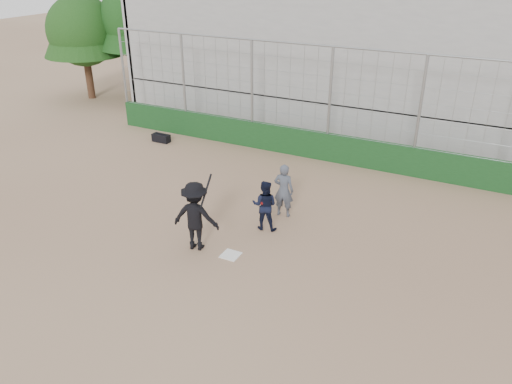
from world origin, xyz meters
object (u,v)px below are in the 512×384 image
at_px(batter_at_plate, 196,216).
at_px(equipment_bag, 161,138).
at_px(catcher_crouched, 265,213).
at_px(umpire, 284,193).

relative_size(batter_at_plate, equipment_bag, 2.69).
bearing_deg(equipment_bag, catcher_crouched, -32.91).
height_order(umpire, equipment_bag, umpire).
bearing_deg(batter_at_plate, catcher_crouched, 55.12).
bearing_deg(catcher_crouched, batter_at_plate, -124.88).
height_order(batter_at_plate, catcher_crouched, batter_at_plate).
relative_size(batter_at_plate, catcher_crouched, 1.98).
bearing_deg(batter_at_plate, equipment_bag, 132.99).
xyz_separation_m(batter_at_plate, equipment_bag, (-5.50, 5.90, -0.75)).
height_order(catcher_crouched, equipment_bag, catcher_crouched).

